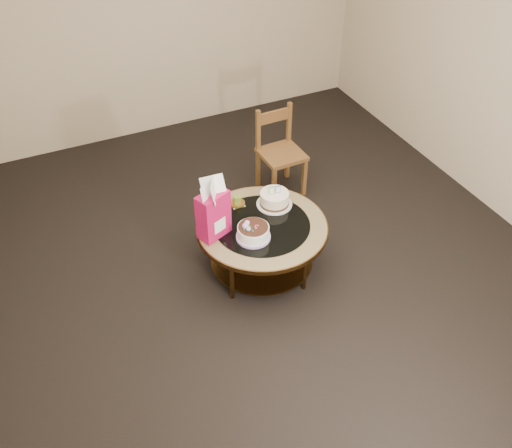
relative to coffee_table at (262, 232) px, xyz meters
name	(u,v)px	position (x,y,z in m)	size (l,w,h in m)	color
ground	(262,267)	(0.00, 0.00, -0.38)	(5.00, 5.00, 0.00)	black
room_walls	(263,96)	(0.00, 0.00, 1.16)	(4.52, 5.02, 2.61)	#BEAC90
coffee_table	(262,232)	(0.00, 0.00, 0.00)	(1.02, 1.02, 0.46)	brown
decorated_cake	(253,233)	(-0.13, -0.11, 0.13)	(0.26, 0.26, 0.15)	#C09EDF
cream_cake	(274,199)	(0.19, 0.18, 0.14)	(0.29, 0.29, 0.18)	silver
gift_bag	(213,209)	(-0.37, 0.05, 0.32)	(0.27, 0.24, 0.48)	#C01251
pillar_candle	(237,202)	(-0.07, 0.31, 0.11)	(0.12, 0.12, 0.09)	#E1C95D
dining_chair	(280,151)	(0.62, 0.92, 0.03)	(0.39, 0.39, 0.81)	brown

